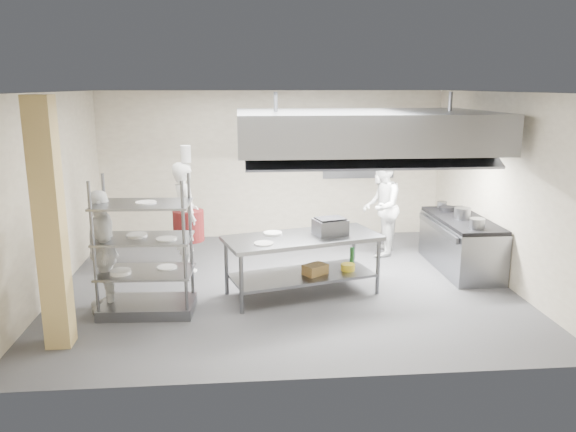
{
  "coord_description": "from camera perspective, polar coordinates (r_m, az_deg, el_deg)",
  "views": [
    {
      "loc": [
        -0.69,
        -8.47,
        3.1
      ],
      "look_at": [
        0.08,
        0.2,
        1.07
      ],
      "focal_mm": 35.0,
      "sensor_mm": 36.0,
      "label": 1
    }
  ],
  "objects": [
    {
      "name": "island",
      "position": [
        8.48,
        1.46,
        -5.03
      ],
      "size": [
        2.48,
        1.55,
        0.91
      ],
      "primitive_type": null,
      "rotation": [
        0.0,
        0.0,
        0.28
      ],
      "color": "gray",
      "rests_on": "floor"
    },
    {
      "name": "hood_strip_a",
      "position": [
        8.99,
        1.96,
        6.63
      ],
      "size": [
        1.6,
        0.12,
        0.04
      ],
      "primitive_type": "cube",
      "color": "white",
      "rests_on": "exhaust_hood"
    },
    {
      "name": "plate_stack",
      "position": [
        8.01,
        -14.23,
        -5.36
      ],
      "size": [
        0.28,
        0.28,
        0.05
      ],
      "primitive_type": "cylinder",
      "color": "white",
      "rests_on": "pass_rack"
    },
    {
      "name": "chef_head",
      "position": [
        9.64,
        -10.35,
        -0.07
      ],
      "size": [
        0.66,
        0.79,
        1.87
      ],
      "primitive_type": "imported",
      "rotation": [
        0.0,
        0.0,
        1.93
      ],
      "color": "white",
      "rests_on": "floor"
    },
    {
      "name": "pass_rack",
      "position": [
        7.91,
        -14.37,
        -2.98
      ],
      "size": [
        1.31,
        0.8,
        1.92
      ],
      "primitive_type": null,
      "rotation": [
        0.0,
        0.0,
        -0.05
      ],
      "color": "slate",
      "rests_on": "floor"
    },
    {
      "name": "floor",
      "position": [
        9.04,
        -0.37,
        -6.9
      ],
      "size": [
        7.0,
        7.0,
        0.0
      ],
      "primitive_type": "plane",
      "color": "#313133",
      "rests_on": "ground"
    },
    {
      "name": "wall_back",
      "position": [
        11.6,
        -1.59,
        5.21
      ],
      "size": [
        7.0,
        0.0,
        7.0
      ],
      "primitive_type": "plane",
      "rotation": [
        1.57,
        0.0,
        0.0
      ],
      "color": "tan",
      "rests_on": "ground"
    },
    {
      "name": "ceiling",
      "position": [
        8.5,
        -0.4,
        12.47
      ],
      "size": [
        7.0,
        7.0,
        0.0
      ],
      "primitive_type": "plane",
      "rotation": [
        3.14,
        0.0,
        0.0
      ],
      "color": "silver",
      "rests_on": "wall_back"
    },
    {
      "name": "wall_left",
      "position": [
        9.06,
        -23.03,
        1.92
      ],
      "size": [
        0.0,
        6.0,
        6.0
      ],
      "primitive_type": "plane",
      "rotation": [
        1.57,
        0.0,
        1.57
      ],
      "color": "tan",
      "rests_on": "ground"
    },
    {
      "name": "wall_right",
      "position": [
        9.58,
        20.99,
        2.66
      ],
      "size": [
        0.0,
        6.0,
        6.0
      ],
      "primitive_type": "plane",
      "rotation": [
        1.57,
        0.0,
        -1.57
      ],
      "color": "tan",
      "rests_on": "ground"
    },
    {
      "name": "island_undershelf",
      "position": [
        8.53,
        1.46,
        -6.02
      ],
      "size": [
        2.27,
        1.41,
        0.04
      ],
      "primitive_type": "cube",
      "rotation": [
        0.0,
        0.0,
        0.28
      ],
      "color": "slate",
      "rests_on": "island"
    },
    {
      "name": "hood_strip_b",
      "position": [
        9.38,
        13.01,
        6.57
      ],
      "size": [
        1.6,
        0.12,
        0.04
      ],
      "primitive_type": "cube",
      "color": "white",
      "rests_on": "exhaust_hood"
    },
    {
      "name": "wicker_basket",
      "position": [
        8.49,
        2.77,
        -5.44
      ],
      "size": [
        0.42,
        0.39,
        0.15
      ],
      "primitive_type": "cube",
      "rotation": [
        0.0,
        0.0,
        0.61
      ],
      "color": "brown",
      "rests_on": "island_undershelf"
    },
    {
      "name": "chef_plating",
      "position": [
        8.2,
        -18.34,
        -3.38
      ],
      "size": [
        0.69,
        1.09,
        1.72
      ],
      "primitive_type": "imported",
      "rotation": [
        0.0,
        0.0,
        -1.28
      ],
      "color": "silver",
      "rests_on": "floor"
    },
    {
      "name": "exhaust_hood",
      "position": [
        9.11,
        7.66,
        8.63
      ],
      "size": [
        4.0,
        2.5,
        0.6
      ],
      "primitive_type": "cube",
      "color": "gray",
      "rests_on": "ceiling"
    },
    {
      "name": "cooking_range",
      "position": [
        10.09,
        17.12,
        -2.86
      ],
      "size": [
        0.8,
        2.0,
        0.84
      ],
      "primitive_type": "cube",
      "color": "gray",
      "rests_on": "floor"
    },
    {
      "name": "column",
      "position": [
        7.11,
        -23.01,
        -0.92
      ],
      "size": [
        0.3,
        0.3,
        3.0
      ],
      "primitive_type": "cube",
      "color": "tan",
      "rests_on": "floor"
    },
    {
      "name": "range_top",
      "position": [
        9.98,
        17.29,
        -0.37
      ],
      "size": [
        0.78,
        1.96,
        0.06
      ],
      "primitive_type": "cube",
      "color": "black",
      "rests_on": "cooking_range"
    },
    {
      "name": "island_worktop",
      "position": [
        8.36,
        1.48,
        -2.26
      ],
      "size": [
        2.48,
        1.55,
        0.06
      ],
      "primitive_type": "cube",
      "rotation": [
        0.0,
        0.0,
        0.28
      ],
      "color": "gray",
      "rests_on": "island"
    },
    {
      "name": "griddle",
      "position": [
        8.46,
        4.31,
        -1.1
      ],
      "size": [
        0.55,
        0.48,
        0.23
      ],
      "primitive_type": "cube",
      "rotation": [
        0.0,
        0.0,
        0.29
      ],
      "color": "slate",
      "rests_on": "island_worktop"
    },
    {
      "name": "stockpot",
      "position": [
        9.91,
        17.29,
        0.27
      ],
      "size": [
        0.27,
        0.27,
        0.19
      ],
      "primitive_type": "cylinder",
      "color": "gray",
      "rests_on": "range_top"
    },
    {
      "name": "wall_shelf",
      "position": [
        11.69,
        7.33,
        5.17
      ],
      "size": [
        1.5,
        0.28,
        0.04
      ],
      "primitive_type": "cube",
      "color": "gray",
      "rests_on": "wall_back"
    },
    {
      "name": "chef_line",
      "position": [
        10.47,
        9.4,
        0.94
      ],
      "size": [
        0.95,
        1.07,
        1.83
      ],
      "primitive_type": "imported",
      "rotation": [
        0.0,
        0.0,
        -1.91
      ],
      "color": "white",
      "rests_on": "floor"
    }
  ]
}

